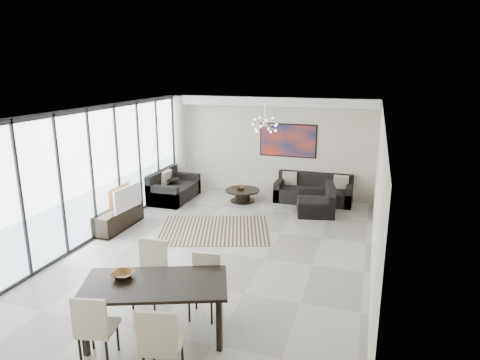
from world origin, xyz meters
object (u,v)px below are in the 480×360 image
at_px(television, 124,198).
at_px(dining_table, 155,288).
at_px(coffee_table, 242,195).
at_px(tv_console, 119,218).
at_px(sofa_main, 314,193).

relative_size(television, dining_table, 0.43).
xyz_separation_m(coffee_table, tv_console, (-2.18, -2.88, 0.05)).
bearing_deg(tv_console, dining_table, -50.64).
distance_m(coffee_table, tv_console, 3.62).
distance_m(sofa_main, tv_console, 5.38).
height_order(tv_console, dining_table, dining_table).
relative_size(sofa_main, tv_console, 1.37).
bearing_deg(television, dining_table, -137.55).
bearing_deg(coffee_table, television, -125.37).
xyz_separation_m(tv_console, dining_table, (2.87, -3.51, 0.50)).
xyz_separation_m(coffee_table, dining_table, (0.69, -6.39, 0.55)).
xyz_separation_m(tv_console, television, (0.16, 0.03, 0.52)).
relative_size(tv_console, television, 1.63).
bearing_deg(television, tv_console, 105.27).
distance_m(television, dining_table, 4.46).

